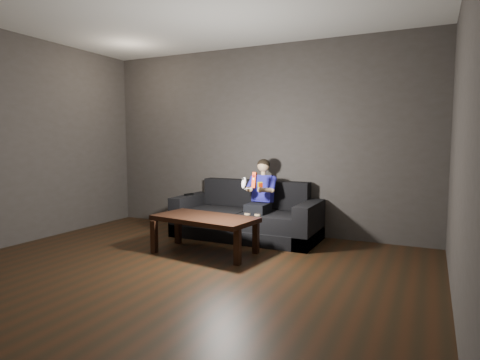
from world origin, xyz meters
The scene contains 9 objects.
floor centered at (0.00, 0.00, 0.00)m, with size 5.00×5.00×0.00m, color black.
back_wall centered at (0.00, 2.50, 1.35)m, with size 5.00×0.04×2.70m, color #3D3935.
right_wall centered at (2.50, 0.00, 1.35)m, with size 0.04×5.00×2.70m, color #3D3935.
sofa centered at (0.01, 2.05, 0.25)m, with size 2.00×0.86×0.77m.
child centered at (0.24, 2.00, 0.65)m, with size 0.41×0.50×1.00m.
wii_remote_red centered at (0.32, 1.61, 0.85)m, with size 0.05×0.07×0.20m.
nunchuk_white centered at (0.17, 1.61, 0.81)m, with size 0.07×0.10×0.15m.
wii_remote_black centered at (-0.88, 1.98, 0.56)m, with size 0.07×0.16×0.03m.
coffee_table centered at (-0.10, 1.11, 0.38)m, with size 1.29×0.76×0.44m.
Camera 1 is at (2.30, -2.94, 1.33)m, focal length 30.00 mm.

